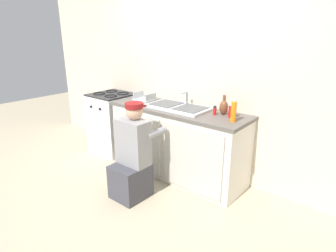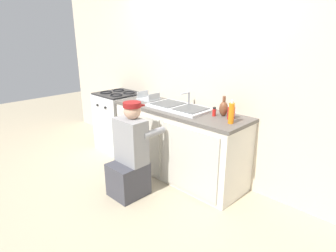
# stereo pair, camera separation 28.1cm
# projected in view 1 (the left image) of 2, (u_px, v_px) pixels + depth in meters

# --- Properties ---
(ground_plane) EXTENTS (12.00, 12.00, 0.00)m
(ground_plane) POSITION_uv_depth(u_px,v_px,m) (163.00, 182.00, 3.61)
(ground_plane) COLOR tan
(back_wall) EXTENTS (6.00, 0.10, 2.50)m
(back_wall) POSITION_uv_depth(u_px,v_px,m) (194.00, 78.00, 3.69)
(back_wall) COLOR beige
(back_wall) RESTS_ON ground_plane
(counter_cabinet) EXTENTS (1.82, 0.62, 0.88)m
(counter_cabinet) POSITION_uv_depth(u_px,v_px,m) (177.00, 144.00, 3.68)
(counter_cabinet) COLOR silver
(counter_cabinet) RESTS_ON ground_plane
(countertop) EXTENTS (1.86, 0.62, 0.04)m
(countertop) POSITION_uv_depth(u_px,v_px,m) (178.00, 110.00, 3.54)
(countertop) COLOR #5B5651
(countertop) RESTS_ON counter_cabinet
(sink_double_basin) EXTENTS (0.80, 0.44, 0.19)m
(sink_double_basin) POSITION_uv_depth(u_px,v_px,m) (178.00, 107.00, 3.53)
(sink_double_basin) COLOR silver
(sink_double_basin) RESTS_ON countertop
(stove_range) EXTENTS (0.60, 0.62, 0.94)m
(stove_range) POSITION_uv_depth(u_px,v_px,m) (113.00, 122.00, 4.46)
(stove_range) COLOR white
(stove_range) RESTS_ON ground_plane
(plumber_person) EXTENTS (0.42, 0.61, 1.10)m
(plumber_person) POSITION_uv_depth(u_px,v_px,m) (132.00, 159.00, 3.19)
(plumber_person) COLOR #3F3F47
(plumber_person) RESTS_ON ground_plane
(dish_rack_tray) EXTENTS (0.28, 0.22, 0.11)m
(dish_rack_tray) POSITION_uv_depth(u_px,v_px,m) (145.00, 99.00, 3.94)
(dish_rack_tray) COLOR #B2B7BC
(dish_rack_tray) RESTS_ON countertop
(soap_bottle_orange) EXTENTS (0.06, 0.06, 0.25)m
(soap_bottle_orange) POSITION_uv_depth(u_px,v_px,m) (234.00, 111.00, 2.98)
(soap_bottle_orange) COLOR orange
(soap_bottle_orange) RESTS_ON countertop
(soda_cup_red) EXTENTS (0.08, 0.08, 0.15)m
(soda_cup_red) POSITION_uv_depth(u_px,v_px,m) (232.00, 111.00, 3.14)
(soda_cup_red) COLOR red
(soda_cup_red) RESTS_ON countertop
(vase_decorative) EXTENTS (0.10, 0.10, 0.23)m
(vase_decorative) POSITION_uv_depth(u_px,v_px,m) (224.00, 107.00, 3.25)
(vase_decorative) COLOR brown
(vase_decorative) RESTS_ON countertop
(spice_bottle_red) EXTENTS (0.04, 0.04, 0.10)m
(spice_bottle_red) POSITION_uv_depth(u_px,v_px,m) (215.00, 111.00, 3.25)
(spice_bottle_red) COLOR red
(spice_bottle_red) RESTS_ON countertop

